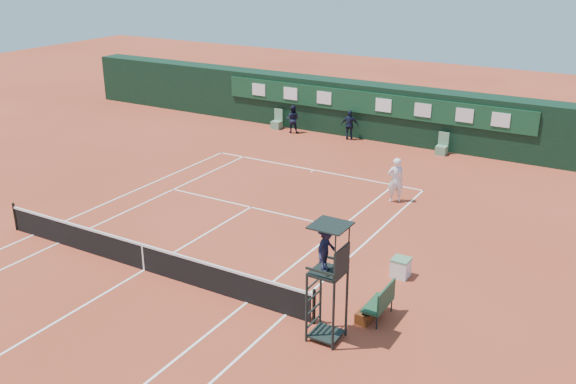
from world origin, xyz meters
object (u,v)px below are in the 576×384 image
(umpire_chair, at_px, (328,258))
(tennis_net, at_px, (143,256))
(player_bench, at_px, (381,301))
(player, at_px, (395,180))
(cooler, at_px, (401,267))

(umpire_chair, bearing_deg, tennis_net, 176.12)
(umpire_chair, xyz_separation_m, player_bench, (0.92, 1.67, -1.86))
(tennis_net, relative_size, player_bench, 10.75)
(umpire_chair, height_order, player, umpire_chair)
(tennis_net, xyz_separation_m, player_bench, (7.95, 1.19, 0.09))
(umpire_chair, xyz_separation_m, player, (-2.17, 10.51, -1.50))
(umpire_chair, height_order, cooler, umpire_chair)
(tennis_net, relative_size, player, 6.70)
(umpire_chair, distance_m, player, 10.84)
(player_bench, height_order, player, player)
(tennis_net, bearing_deg, player_bench, 8.53)
(cooler, bearing_deg, player, 113.33)
(tennis_net, xyz_separation_m, umpire_chair, (7.03, -0.48, 1.95))
(umpire_chair, height_order, player_bench, umpire_chair)
(player_bench, bearing_deg, cooler, 99.36)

